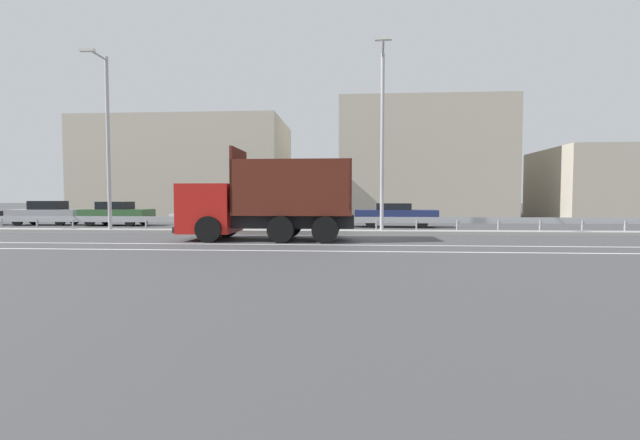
# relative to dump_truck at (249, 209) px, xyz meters

# --- Properties ---
(ground_plane) EXTENTS (320.00, 320.00, 0.00)m
(ground_plane) POSITION_rel_dump_truck_xyz_m (4.59, 1.29, -1.27)
(ground_plane) COLOR #424244
(lane_strip_0) EXTENTS (68.54, 0.16, 0.01)m
(lane_strip_0) POSITION_rel_dump_truck_xyz_m (0.85, -1.80, -1.27)
(lane_strip_0) COLOR silver
(lane_strip_0) RESTS_ON ground_plane
(lane_strip_1) EXTENTS (68.54, 0.16, 0.01)m
(lane_strip_1) POSITION_rel_dump_truck_xyz_m (0.85, -3.71, -1.27)
(lane_strip_1) COLOR silver
(lane_strip_1) RESTS_ON ground_plane
(median_island) EXTENTS (37.70, 1.10, 0.18)m
(median_island) POSITION_rel_dump_truck_xyz_m (4.59, 3.31, -1.18)
(median_island) COLOR gray
(median_island) RESTS_ON ground_plane
(median_guardrail) EXTENTS (68.54, 0.09, 0.78)m
(median_guardrail) POSITION_rel_dump_truck_xyz_m (4.59, 4.69, -0.70)
(median_guardrail) COLOR #9EA0A5
(median_guardrail) RESTS_ON ground_plane
(dump_truck) EXTENTS (7.18, 2.79, 3.79)m
(dump_truck) POSITION_rel_dump_truck_xyz_m (0.00, 0.00, 0.00)
(dump_truck) COLOR red
(dump_truck) RESTS_ON ground_plane
(median_road_sign) EXTENTS (0.68, 0.16, 2.14)m
(median_road_sign) POSITION_rel_dump_truck_xyz_m (-4.21, 3.31, -0.16)
(median_road_sign) COLOR white
(median_road_sign) RESTS_ON ground_plane
(street_lamp_1) EXTENTS (0.70, 1.81, 8.79)m
(street_lamp_1) POSITION_rel_dump_truck_xyz_m (-7.91, 3.13, 3.56)
(street_lamp_1) COLOR #ADADB2
(street_lamp_1) RESTS_ON ground_plane
(street_lamp_2) EXTENTS (0.71, 2.75, 8.71)m
(street_lamp_2) POSITION_rel_dump_truck_xyz_m (5.78, 3.24, 3.63)
(street_lamp_2) COLOR #ADADB2
(street_lamp_2) RESTS_ON ground_plane
(parked_car_1) EXTENTS (4.51, 2.04, 1.59)m
(parked_car_1) POSITION_rel_dump_truck_xyz_m (-15.59, 9.10, -0.49)
(parked_car_1) COLOR #A3A3A8
(parked_car_1) RESTS_ON ground_plane
(parked_car_2) EXTENTS (4.21, 2.05, 1.54)m
(parked_car_2) POSITION_rel_dump_truck_xyz_m (-10.74, 8.95, -0.49)
(parked_car_2) COLOR #335B33
(parked_car_2) RESTS_ON ground_plane
(parked_car_3) EXTENTS (5.00, 2.20, 1.39)m
(parked_car_3) POSITION_rel_dump_truck_xyz_m (-4.35, 8.47, -0.57)
(parked_car_3) COLOR silver
(parked_car_3) RESTS_ON ground_plane
(parked_car_4) EXTENTS (4.29, 1.96, 1.40)m
(parked_car_4) POSITION_rel_dump_truck_xyz_m (1.68, 8.66, -0.54)
(parked_car_4) COLOR black
(parked_car_4) RESTS_ON ground_plane
(parked_car_5) EXTENTS (5.01, 2.18, 1.45)m
(parked_car_5) POSITION_rel_dump_truck_xyz_m (7.01, 8.66, -0.52)
(parked_car_5) COLOR navy
(parked_car_5) RESTS_ON ground_plane
(background_building_0) EXTENTS (17.63, 9.85, 8.74)m
(background_building_0) POSITION_rel_dump_truck_xyz_m (-10.59, 21.25, 3.10)
(background_building_0) COLOR #B7AD99
(background_building_0) RESTS_ON ground_plane
(background_building_1) EXTENTS (14.88, 10.34, 10.42)m
(background_building_1) POSITION_rel_dump_truck_xyz_m (10.76, 23.47, 3.94)
(background_building_1) COLOR #B7AD99
(background_building_1) RESTS_ON ground_plane
(church_tower) EXTENTS (3.60, 3.60, 11.32)m
(church_tower) POSITION_rel_dump_truck_xyz_m (17.58, 32.48, 3.80)
(church_tower) COLOR silver
(church_tower) RESTS_ON ground_plane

